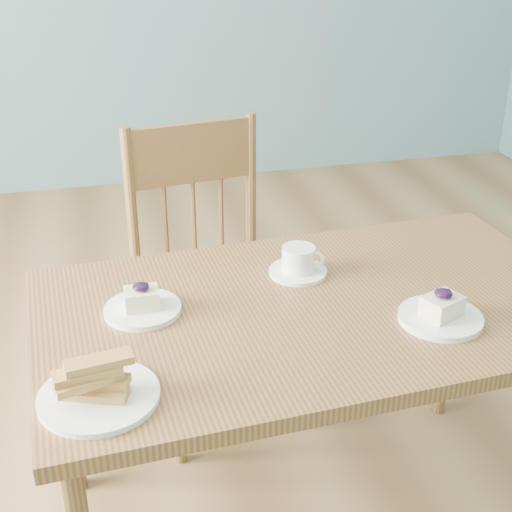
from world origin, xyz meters
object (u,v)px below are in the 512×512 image
dining_table (314,329)px  dining_chair (210,278)px  coffee_cup (299,263)px  cheesecake_plate_near (441,313)px  cheesecake_plate_far (142,305)px  biscotti_plate (98,387)px

dining_table → dining_chair: 0.58m
coffee_cup → dining_chair: bearing=132.5°
cheesecake_plate_near → cheesecake_plate_far: (-0.63, 0.19, -0.00)m
dining_table → cheesecake_plate_near: 0.29m
dining_chair → cheesecake_plate_far: size_ratio=5.38×
dining_chair → biscotti_plate: (-0.35, -0.78, 0.23)m
dining_table → cheesecake_plate_near: bearing=-32.5°
dining_chair → biscotti_plate: 0.88m
dining_table → coffee_cup: size_ratio=9.12×
dining_table → coffee_cup: coffee_cup is taller
dining_table → biscotti_plate: biscotti_plate is taller
biscotti_plate → dining_chair: bearing=66.1°
cheesecake_plate_far → biscotti_plate: size_ratio=0.77×
cheesecake_plate_near → biscotti_plate: bearing=-172.3°
dining_chair → cheesecake_plate_far: (-0.24, -0.49, 0.22)m
cheesecake_plate_near → coffee_cup: size_ratio=1.29×
cheesecake_plate_near → coffee_cup: cheesecake_plate_near is taller
cheesecake_plate_near → dining_chair: bearing=119.8°
dining_table → dining_chair: bearing=101.9°
coffee_cup → biscotti_plate: size_ratio=0.63×
dining_chair → cheesecake_plate_near: (0.39, -0.68, 0.22)m
dining_chair → cheesecake_plate_near: size_ratio=5.05×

